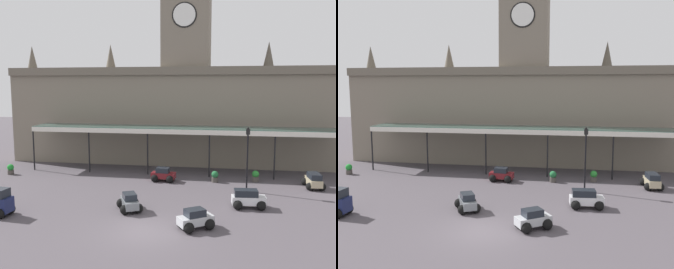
% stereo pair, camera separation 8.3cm
% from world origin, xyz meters
% --- Properties ---
extents(ground_plane, '(140.00, 140.00, 0.00)m').
position_xyz_m(ground_plane, '(0.00, 0.00, 0.00)').
color(ground_plane, '#4D474D').
extents(station_building, '(37.30, 6.15, 19.17)m').
position_xyz_m(station_building, '(0.00, 19.93, 5.95)').
color(station_building, slate).
rests_on(station_building, ground).
extents(entrance_canopy, '(28.62, 3.26, 4.34)m').
position_xyz_m(entrance_canopy, '(0.00, 14.63, 4.18)').
color(entrance_canopy, '#38564C').
rests_on(entrance_canopy, ground).
extents(car_maroon_sedan, '(2.12, 1.63, 1.19)m').
position_xyz_m(car_maroon_sedan, '(-0.97, 11.13, 0.50)').
color(car_maroon_sedan, maroon).
rests_on(car_maroon_sedan, ground).
extents(car_silver_sedan, '(2.25, 2.12, 1.19)m').
position_xyz_m(car_silver_sedan, '(2.76, 0.88, 0.50)').
color(car_silver_sedan, '#B2B5BA').
rests_on(car_silver_sedan, ground).
extents(car_beige_estate, '(1.62, 2.29, 1.27)m').
position_xyz_m(car_beige_estate, '(11.35, 10.96, 0.56)').
color(car_beige_estate, tan).
rests_on(car_beige_estate, ground).
extents(car_grey_sedan, '(2.03, 2.24, 1.19)m').
position_xyz_m(car_grey_sedan, '(-1.83, 3.32, 0.50)').
color(car_grey_sedan, slate).
rests_on(car_grey_sedan, ground).
extents(car_white_estate, '(2.32, 1.67, 1.27)m').
position_xyz_m(car_white_estate, '(5.92, 5.15, 0.56)').
color(car_white_estate, silver).
rests_on(car_white_estate, ground).
extents(victorian_lamppost, '(0.30, 0.30, 5.07)m').
position_xyz_m(victorian_lamppost, '(6.00, 9.14, 3.14)').
color(victorian_lamppost, black).
rests_on(victorian_lamppost, ground).
extents(planter_by_canopy, '(0.60, 0.60, 0.96)m').
position_xyz_m(planter_by_canopy, '(6.89, 12.34, 0.49)').
color(planter_by_canopy, '#47423D').
rests_on(planter_by_canopy, ground).
extents(planter_near_kerb, '(0.60, 0.60, 0.96)m').
position_xyz_m(planter_near_kerb, '(-15.47, 11.26, 0.49)').
color(planter_near_kerb, '#47423D').
rests_on(planter_near_kerb, ground).
extents(planter_forecourt_centre, '(0.60, 0.60, 0.96)m').
position_xyz_m(planter_forecourt_centre, '(3.44, 11.60, 0.49)').
color(planter_forecourt_centre, '#47423D').
rests_on(planter_forecourt_centre, ground).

